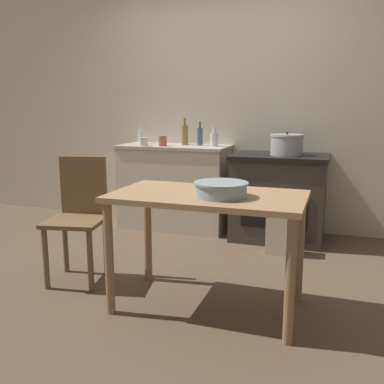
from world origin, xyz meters
The scene contains 15 objects.
ground_plane centered at (0.00, 0.00, 0.00)m, with size 14.00×14.00×0.00m, color brown.
wall_back centered at (0.00, 1.58, 1.27)m, with size 8.00×0.07×2.55m.
counter_cabinet centered at (-0.49, 1.29, 0.44)m, with size 1.16×0.55×0.89m.
stove centered at (0.62, 1.24, 0.42)m, with size 0.91×0.67×0.83m.
work_table centered at (0.40, -0.42, 0.64)m, with size 1.19×0.66×0.75m.
chair centered at (-0.65, -0.26, 0.50)m, with size 0.47×0.47×0.92m.
flour_sack centered at (0.71, 0.78, 0.18)m, with size 0.24×0.17×0.36m, color beige.
stock_pot centered at (0.68, 1.18, 0.93)m, with size 0.31×0.31×0.22m.
mixing_bowl_large centered at (0.50, -0.49, 0.80)m, with size 0.33×0.33×0.09m.
bottle_far_left centered at (-0.41, 1.38, 0.99)m, with size 0.07×0.07×0.28m.
bottle_left centered at (-0.06, 1.31, 0.96)m, with size 0.08×0.08×0.19m.
bottle_mid_left centered at (-0.93, 1.40, 0.97)m, with size 0.06×0.06×0.22m.
bottle_center_left centered at (-0.23, 1.37, 0.98)m, with size 0.06×0.06×0.25m.
cup_center centered at (-0.76, 1.09, 0.93)m, with size 0.09×0.09×0.09m, color silver.
cup_center_right centered at (-0.57, 1.16, 0.94)m, with size 0.08×0.08×0.10m, color #B74C42.
Camera 1 is at (1.15, -2.91, 1.28)m, focal length 40.00 mm.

